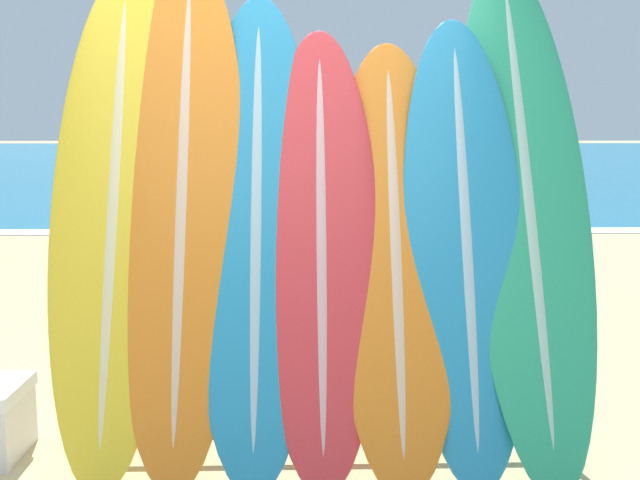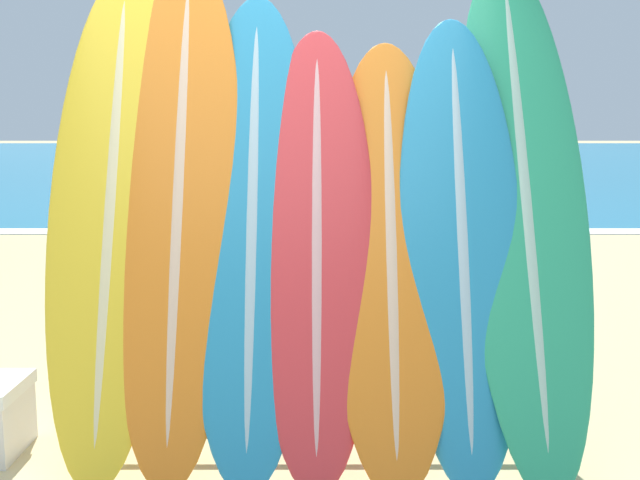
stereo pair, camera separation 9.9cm
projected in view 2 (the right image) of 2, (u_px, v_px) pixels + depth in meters
ocean_water at (314, 156)px, 40.01m from camera, size 120.00×60.00×0.01m
surfboard_rack at (320, 359)px, 3.44m from camera, size 2.25×0.04×0.90m
surfboard_slot_0 at (112, 210)px, 3.42m from camera, size 0.57×0.98×2.33m
surfboard_slot_1 at (179, 202)px, 3.43m from camera, size 0.57×1.03×2.40m
surfboard_slot_2 at (253, 225)px, 3.41m from camera, size 0.57×0.99×2.19m
surfboard_slot_3 at (317, 245)px, 3.38m from camera, size 0.53×0.93×2.02m
surfboard_slot_4 at (391, 251)px, 3.38m from camera, size 0.58×0.98×1.97m
surfboard_slot_5 at (461, 239)px, 3.38m from camera, size 0.56×0.93×2.08m
surfboard_slot_6 at (524, 198)px, 3.46m from camera, size 0.58×1.29×2.43m
person_near_water at (178, 222)px, 5.22m from camera, size 0.27×0.23×1.62m
person_mid_beach at (379, 190)px, 8.31m from camera, size 0.21×0.25×1.54m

